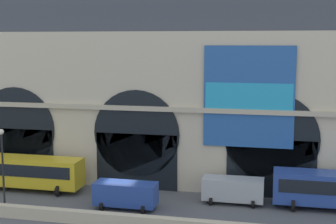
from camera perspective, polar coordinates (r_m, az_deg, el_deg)
name	(u,v)px	position (r m, az deg, el deg)	size (l,w,h in m)	color
ground_plane	(120,205)	(42.31, -5.58, -10.82)	(200.00, 200.00, 0.00)	#54565B
quay_parapet_wall	(102,219)	(38.18, -7.73, -12.25)	(90.00, 0.70, 0.96)	beige
station_building	(145,91)	(47.83, -2.72, 2.49)	(51.91, 6.28, 18.43)	beige
bus_midwest	(25,171)	(47.78, -16.38, -6.65)	(11.00, 3.25, 3.10)	gold
van_center	(126,194)	(41.22, -4.98, -9.51)	(5.20, 2.48, 2.20)	#28479E
van_mideast	(233,189)	(42.69, 7.60, -8.92)	(5.20, 2.48, 2.20)	#ADB2B7
street_lamp_quayside	(3,160)	(41.42, -18.78, -5.30)	(0.44, 0.44, 6.90)	black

